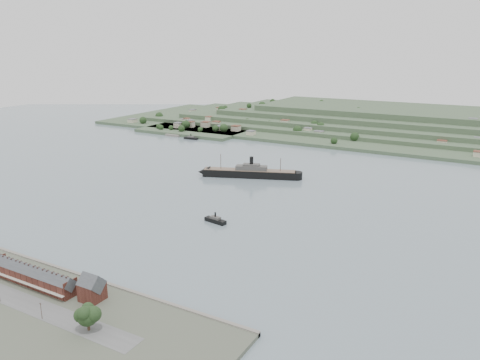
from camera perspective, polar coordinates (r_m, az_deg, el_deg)
The scene contains 9 objects.
ground at distance 376.65m, azimuth -2.18°, elevation -2.52°, with size 1400.00×1400.00×0.00m, color slate.
near_shore at distance 251.06m, azimuth -25.80°, elevation -13.93°, with size 220.00×80.00×2.60m.
terrace_row at distance 265.10m, azimuth -23.90°, elevation -10.65°, with size 55.60×9.80×11.07m.
gabled_building at distance 240.11m, azimuth -17.61°, elevation -12.46°, with size 10.40×10.18×14.09m.
far_peninsula at distance 723.07m, azimuth 16.43°, elevation 6.79°, with size 760.00×309.00×30.00m.
steamship at distance 442.12m, azimuth 0.84°, elevation 0.91°, with size 95.71×44.65×23.95m.
tugboat at distance 330.34m, azimuth -3.02°, elevation -4.89°, with size 17.64×7.35×7.70m.
ferry_west at distance 628.81m, azimuth -6.00°, elevation 5.12°, with size 19.94×7.04×7.33m.
fig_tree at distance 216.66m, azimuth -18.13°, elevation -15.38°, with size 11.19×9.69×12.49m.
Camera 1 is at (187.78, -303.80, 119.63)m, focal length 35.00 mm.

